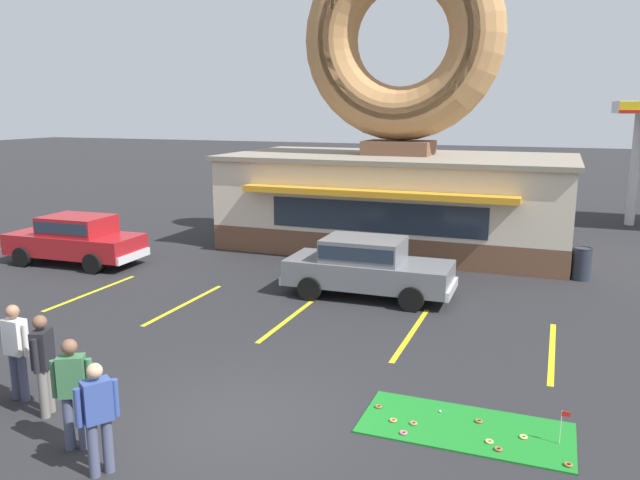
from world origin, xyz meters
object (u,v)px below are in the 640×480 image
car_red (76,238)px  pedestrian_leather_jacket_man (98,414)px  pedestrian_beanie_man (43,360)px  car_grey (367,265)px  putting_flag_pin (564,419)px  pedestrian_blue_sweater_man (16,347)px  trash_bin (581,263)px  golf_ball (440,411)px  pedestrian_clipboard_woman (73,388)px

car_red → pedestrian_leather_jacket_man: size_ratio=2.81×
pedestrian_beanie_man → car_grey: bearing=70.2°
pedestrian_leather_jacket_man → car_grey: bearing=84.0°
putting_flag_pin → pedestrian_blue_sweater_man: size_ratio=0.32×
car_red → pedestrian_leather_jacket_man: 13.00m
putting_flag_pin → pedestrian_beanie_man: pedestrian_beanie_man is taller
car_red → pedestrian_blue_sweater_man: 10.13m
pedestrian_blue_sweater_man → pedestrian_leather_jacket_man: pedestrian_blue_sweater_man is taller
pedestrian_leather_jacket_man → pedestrian_beanie_man: (-2.01, 1.08, 0.06)m
car_grey → pedestrian_beanie_man: pedestrian_beanie_man is taller
pedestrian_blue_sweater_man → trash_bin: pedestrian_blue_sweater_man is taller
golf_ball → car_grey: size_ratio=0.01×
pedestrian_clipboard_woman → pedestrian_beanie_man: size_ratio=1.00×
pedestrian_leather_jacket_man → pedestrian_clipboard_woman: 0.90m
car_grey → pedestrian_clipboard_woman: 9.19m
car_grey → trash_bin: bearing=35.5°
golf_ball → car_red: 14.36m
car_grey → pedestrian_blue_sweater_man: 8.96m
trash_bin → car_grey: bearing=-144.5°
car_red → pedestrian_clipboard_woman: pedestrian_clipboard_woman is taller
golf_ball → trash_bin: bearing=76.5°
car_grey → pedestrian_blue_sweater_man: (-3.87, -8.08, 0.09)m
pedestrian_blue_sweater_man → pedestrian_beanie_man: size_ratio=1.00×
pedestrian_clipboard_woman → trash_bin: (7.27, 12.91, -0.47)m
putting_flag_pin → pedestrian_leather_jacket_man: pedestrian_leather_jacket_man is taller
pedestrian_blue_sweater_man → putting_flag_pin: bearing=11.1°
putting_flag_pin → pedestrian_blue_sweater_man: (-8.86, -1.74, 0.53)m
pedestrian_beanie_man → pedestrian_leather_jacket_man: bearing=-28.3°
car_red → pedestrian_clipboard_woman: (8.11, -9.06, 0.09)m
car_red → trash_bin: size_ratio=4.74×
pedestrian_clipboard_woman → pedestrian_beanie_man: 1.39m
car_grey → pedestrian_beanie_man: (-3.01, -8.34, 0.09)m
car_red → car_grey: size_ratio=1.01×
golf_ball → pedestrian_blue_sweater_man: (-6.96, -2.08, 0.91)m
golf_ball → pedestrian_beanie_man: 6.60m
pedestrian_blue_sweater_man → pedestrian_clipboard_woman: 2.27m
golf_ball → pedestrian_blue_sweater_man: size_ratio=0.02×
putting_flag_pin → pedestrian_beanie_man: (-8.00, -2.00, 0.53)m
golf_ball → car_grey: bearing=117.3°
car_grey → pedestrian_clipboard_woman: (-1.79, -9.01, 0.09)m
pedestrian_blue_sweater_man → car_red: bearing=126.6°
golf_ball → pedestrian_beanie_man: pedestrian_beanie_man is taller
trash_bin → pedestrian_beanie_man: bearing=-124.7°
putting_flag_pin → trash_bin: 10.25m
pedestrian_blue_sweater_man → pedestrian_clipboard_woman: size_ratio=1.00×
car_red → pedestrian_clipboard_woman: bearing=-48.2°
car_red → car_grey: (9.90, -0.05, 0.00)m
golf_ball → putting_flag_pin: 1.97m
trash_bin → pedestrian_leather_jacket_man: bearing=-115.9°
putting_flag_pin → pedestrian_clipboard_woman: pedestrian_clipboard_woman is taller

